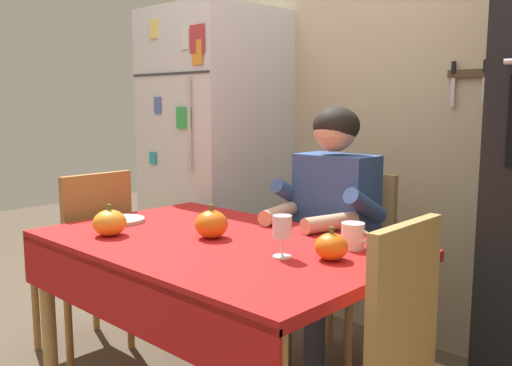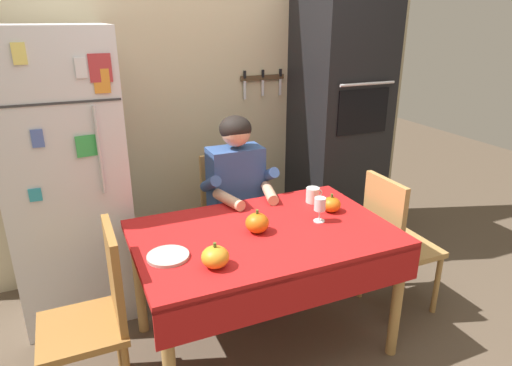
% 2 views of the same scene
% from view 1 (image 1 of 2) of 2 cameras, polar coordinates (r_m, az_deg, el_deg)
% --- Properties ---
extents(back_wall_assembly, '(3.70, 0.13, 2.60)m').
position_cam_1_polar(back_wall_assembly, '(3.04, 14.44, 8.76)').
color(back_wall_assembly, '#BCAD89').
rests_on(back_wall_assembly, ground).
extents(refrigerator, '(0.68, 0.71, 1.80)m').
position_cam_1_polar(refrigerator, '(3.37, -4.19, 2.13)').
color(refrigerator, silver).
rests_on(refrigerator, ground).
extents(dining_table, '(1.40, 0.90, 0.74)m').
position_cam_1_polar(dining_table, '(2.15, -4.34, -8.13)').
color(dining_table, tan).
rests_on(dining_table, ground).
extents(chair_behind_person, '(0.40, 0.40, 0.93)m').
position_cam_1_polar(chair_behind_person, '(2.71, 9.59, -7.89)').
color(chair_behind_person, tan).
rests_on(chair_behind_person, ground).
extents(seated_person, '(0.47, 0.55, 1.25)m').
position_cam_1_polar(seated_person, '(2.51, 7.31, -3.85)').
color(seated_person, '#38384C').
rests_on(seated_person, ground).
extents(chair_left_side, '(0.40, 0.40, 0.93)m').
position_cam_1_polar(chair_left_side, '(2.88, -16.90, -7.17)').
color(chair_left_side, '#9E6B33').
rests_on(chair_left_side, ground).
extents(coffee_mug, '(0.11, 0.08, 0.09)m').
position_cam_1_polar(coffee_mug, '(2.02, 10.01, -5.39)').
color(coffee_mug, white).
rests_on(coffee_mug, dining_table).
extents(wine_glass, '(0.07, 0.07, 0.15)m').
position_cam_1_polar(wine_glass, '(1.87, 2.72, -4.76)').
color(wine_glass, white).
rests_on(wine_glass, dining_table).
extents(pumpkin_large, '(0.13, 0.13, 0.13)m').
position_cam_1_polar(pumpkin_large, '(2.26, -14.87, -3.99)').
color(pumpkin_large, orange).
rests_on(pumpkin_large, dining_table).
extents(pumpkin_medium, '(0.13, 0.13, 0.13)m').
position_cam_1_polar(pumpkin_medium, '(2.15, -4.62, -4.26)').
color(pumpkin_medium, orange).
rests_on(pumpkin_medium, dining_table).
extents(pumpkin_small, '(0.11, 0.11, 0.11)m').
position_cam_1_polar(pumpkin_small, '(1.87, 7.78, -6.52)').
color(pumpkin_small, orange).
rests_on(pumpkin_small, dining_table).
extents(serving_tray, '(0.21, 0.21, 0.02)m').
position_cam_1_polar(serving_tray, '(2.51, -13.75, -3.75)').
color(serving_tray, '#B7B2A8').
rests_on(serving_tray, dining_table).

